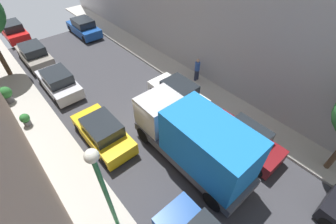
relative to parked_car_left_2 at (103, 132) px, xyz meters
name	(u,v)px	position (x,y,z in m)	size (l,w,h in m)	color
ground	(151,125)	(2.70, -0.76, -0.72)	(32.00, 32.00, 0.00)	#38383D
sidewalk_left	(72,172)	(-2.30, -0.76, -0.64)	(2.00, 44.00, 0.15)	#B7B2A8
sidewalk_right	(207,91)	(7.70, -0.76, -0.64)	(2.00, 44.00, 0.15)	#B7B2A8
parked_car_left_2	(103,132)	(0.00, 0.00, 0.00)	(1.78, 4.20, 1.57)	gold
parked_car_left_3	(59,82)	(0.00, 6.12, 0.00)	(1.78, 4.20, 1.57)	silver
parked_car_left_4	(34,55)	(0.00, 11.12, 0.00)	(1.78, 4.20, 1.57)	gray
parked_car_left_5	(14,31)	(0.00, 16.99, 0.00)	(1.78, 4.20, 1.57)	red
parked_car_right_2	(243,139)	(5.40, -5.32, 0.00)	(1.78, 4.20, 1.57)	maroon
parked_car_right_3	(178,93)	(5.40, -0.21, 0.00)	(1.78, 4.20, 1.57)	white
parked_car_right_4	(84,28)	(5.40, 13.31, 0.00)	(1.78, 4.20, 1.57)	#194799
delivery_truck	(195,140)	(2.70, -4.22, 1.07)	(2.26, 6.60, 3.38)	#4C4C51
pedestrian	(197,69)	(8.03, 0.63, 0.35)	(0.40, 0.36, 1.72)	#2D334C
potted_plant_1	(25,119)	(-2.89, 4.00, -0.12)	(0.55, 0.55, 0.82)	slate
potted_plant_3	(6,94)	(-3.10, 7.01, 0.07)	(0.77, 0.77, 1.13)	slate
lamp_post	(102,182)	(-1.90, -4.36, 2.73)	(0.44, 0.44, 4.94)	#26723F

